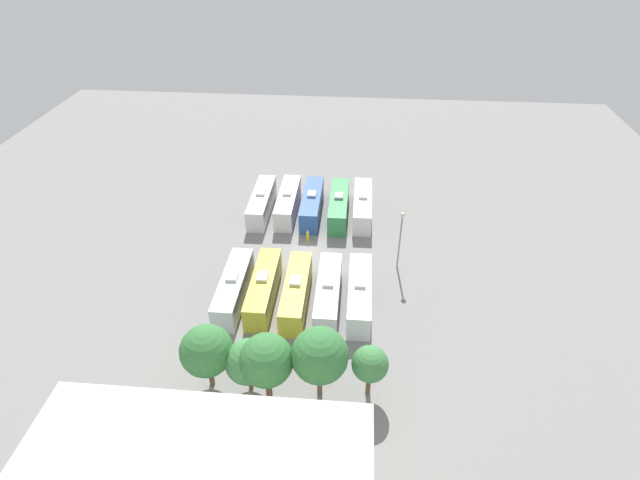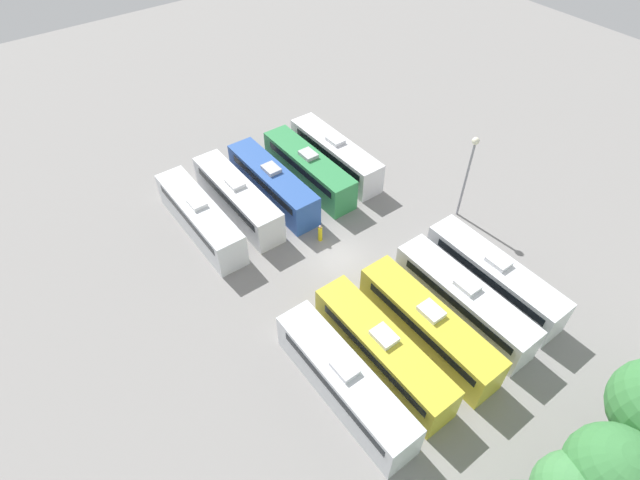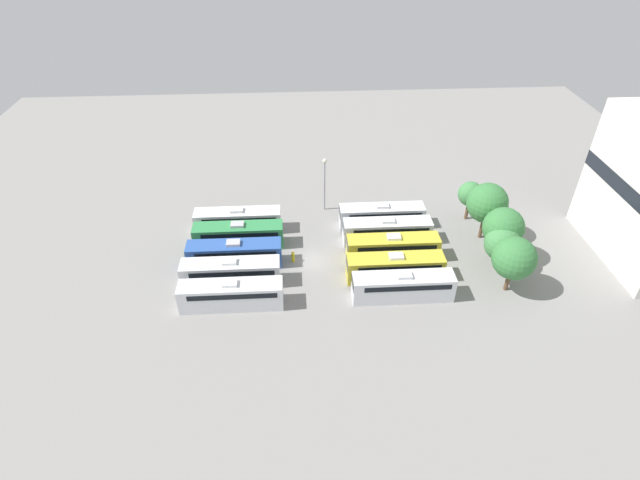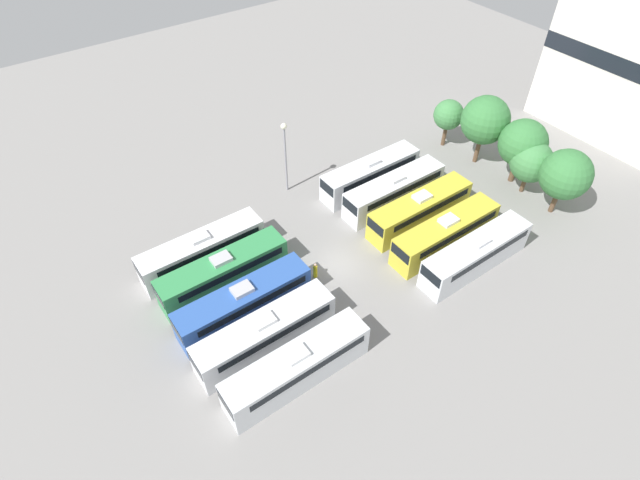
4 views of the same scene
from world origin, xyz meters
name	(u,v)px [view 4 (image 4 of 4)]	position (x,y,z in m)	size (l,w,h in m)	color
ground_plane	(338,264)	(0.00, 0.00, 0.00)	(117.84, 117.84, 0.00)	gray
bus_0	(203,250)	(-7.07, -9.50, 1.64)	(2.52, 11.14, 3.35)	silver
bus_1	(224,272)	(-3.73, -9.19, 1.64)	(2.52, 11.14, 3.35)	#338C4C
bus_2	(244,302)	(0.07, -9.38, 1.64)	(2.52, 11.14, 3.35)	#2D56A8
bus_3	(266,333)	(3.54, -9.53, 1.64)	(2.52, 11.14, 3.35)	silver
bus_4	(297,366)	(7.26, -9.18, 1.64)	(2.52, 11.14, 3.35)	silver
bus_5	(371,174)	(-7.01, 9.39, 1.64)	(2.52, 11.14, 3.35)	silver
bus_6	(394,190)	(-3.57, 9.54, 1.64)	(2.52, 11.14, 3.35)	silver
bus_7	(420,209)	(-0.02, 9.63, 1.64)	(2.52, 11.14, 3.35)	gold
bus_8	(446,233)	(3.71, 9.23, 1.64)	(2.52, 11.14, 3.35)	gold
bus_9	(476,253)	(7.04, 9.49, 1.64)	(2.52, 11.14, 3.35)	silver
worker_person	(315,271)	(-0.04, -2.49, 0.74)	(0.36, 0.36, 1.61)	gold
light_pole	(285,146)	(-11.55, 2.08, 5.31)	(0.60, 0.60, 7.84)	gray
tree_0	(448,115)	(-8.07, 21.22, 3.85)	(3.31, 3.31, 5.54)	brown
tree_1	(485,120)	(-3.68, 21.75, 5.15)	(5.06, 5.06, 7.70)	brown
tree_2	(523,143)	(0.92, 22.22, 4.61)	(4.81, 4.81, 7.05)	brown
tree_3	(531,162)	(2.72, 21.68, 3.65)	(4.17, 4.17, 5.74)	brown
tree_4	(566,175)	(6.45, 21.44, 4.46)	(4.78, 4.78, 6.87)	brown
depot_building	(633,60)	(0.70, 39.52, 8.50)	(16.53, 8.87, 16.83)	silver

